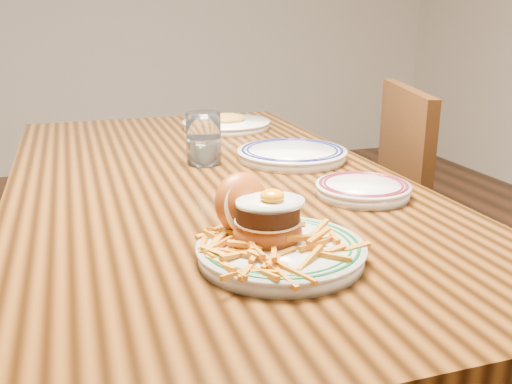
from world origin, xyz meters
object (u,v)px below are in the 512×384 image
object	(u,v)px
chair_right	(440,241)
main_plate	(274,236)
table	(207,213)
side_plate	(363,188)

from	to	relation	value
chair_right	main_plate	bearing A→B (deg)	53.62
table	chair_right	world-z (taller)	chair_right
table	chair_right	distance (m)	0.70
table	main_plate	size ratio (longest dim) A/B	5.94
chair_right	main_plate	distance (m)	0.89
main_plate	chair_right	bearing A→B (deg)	15.26
table	side_plate	size ratio (longest dim) A/B	8.43
table	side_plate	bearing A→B (deg)	-42.40
table	chair_right	size ratio (longest dim) A/B	1.74
table	side_plate	world-z (taller)	side_plate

